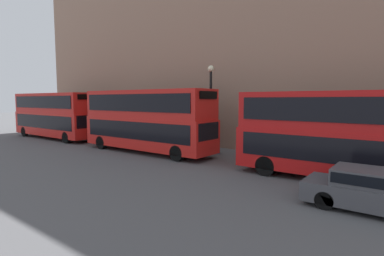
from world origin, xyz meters
name	(u,v)px	position (x,y,z in m)	size (l,w,h in m)	color
bus_leading	(357,133)	(1.60, 5.55, 2.30)	(2.59, 10.73, 4.17)	red
bus_second_in_queue	(146,118)	(1.60, 18.90, 2.45)	(2.59, 10.81, 4.45)	red
bus_third_in_queue	(54,114)	(1.60, 31.65, 2.42)	(2.59, 11.17, 4.39)	red
car_dark_sedan	(377,190)	(-1.80, 4.34, 0.75)	(1.87, 4.69, 1.43)	#47474C
street_lamp	(211,99)	(3.72, 14.79, 3.79)	(0.44, 0.44, 6.09)	black
pedestrian	(217,143)	(4.22, 14.53, 0.74)	(0.36, 0.36, 1.61)	#334C6B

